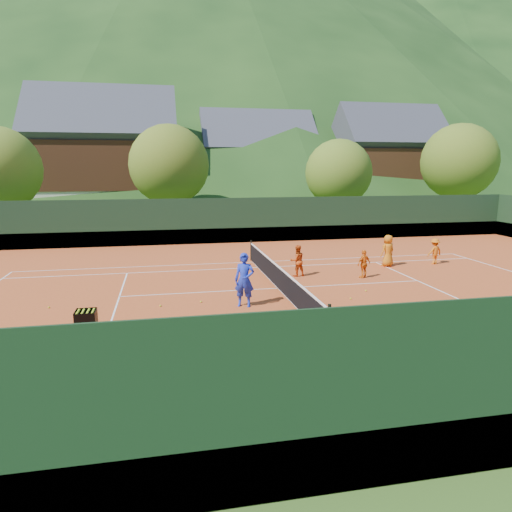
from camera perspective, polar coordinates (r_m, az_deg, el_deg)
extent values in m
plane|color=#2D4F18|center=(19.13, 2.79, -4.10)|extent=(400.00, 400.00, 0.00)
cube|color=#B6481D|center=(19.12, 2.79, -4.07)|extent=(40.00, 24.00, 0.02)
cone|color=#183512|center=(185.37, -7.29, 26.57)|extent=(280.00, 280.00, 110.00)
cone|color=#163311|center=(197.33, 19.06, 22.88)|extent=(260.00, 260.00, 95.00)
imported|color=#1C2FB9|center=(16.43, -1.46, -3.01)|extent=(0.83, 0.69, 1.96)
imported|color=#D74B13|center=(21.16, 5.17, -0.58)|extent=(0.79, 0.66, 1.45)
imported|color=orange|center=(21.33, 13.34, -0.96)|extent=(0.82, 0.58, 1.30)
imported|color=orange|center=(24.11, 16.16, 0.65)|extent=(0.91, 0.73, 1.62)
imported|color=orange|center=(25.48, 21.42, 0.55)|extent=(0.96, 0.68, 1.35)
sphere|color=#CCE325|center=(12.37, -10.95, -12.68)|extent=(0.07, 0.07, 0.07)
sphere|color=#CCE325|center=(11.52, -12.01, -14.58)|extent=(0.07, 0.07, 0.07)
sphere|color=#CCE325|center=(19.14, 13.57, -4.23)|extent=(0.07, 0.07, 0.07)
sphere|color=#CCE325|center=(16.97, -11.87, -6.11)|extent=(0.07, 0.07, 0.07)
sphere|color=#CCE325|center=(16.85, -20.15, -6.69)|extent=(0.07, 0.07, 0.07)
sphere|color=#CCE325|center=(12.71, -19.99, -12.49)|extent=(0.07, 0.07, 0.07)
sphere|color=#CCE325|center=(17.85, -2.06, -5.02)|extent=(0.07, 0.07, 0.07)
sphere|color=#CCE325|center=(12.09, 6.17, -13.10)|extent=(0.07, 0.07, 0.07)
sphere|color=#CCE325|center=(16.66, 18.14, -6.76)|extent=(0.07, 0.07, 0.07)
sphere|color=#CCE325|center=(18.04, -24.47, -5.86)|extent=(0.07, 0.07, 0.07)
sphere|color=#CCE325|center=(13.12, -29.10, -12.51)|extent=(0.07, 0.07, 0.07)
sphere|color=#CCE325|center=(15.23, -7.71, -7.96)|extent=(0.07, 0.07, 0.07)
sphere|color=#CCE325|center=(14.32, 12.20, -9.37)|extent=(0.07, 0.07, 0.07)
sphere|color=#CCE325|center=(17.71, 27.23, -6.40)|extent=(0.07, 0.07, 0.07)
sphere|color=#CCE325|center=(14.24, -12.42, -9.51)|extent=(0.07, 0.07, 0.07)
sphere|color=#CCE325|center=(15.55, -28.77, -8.88)|extent=(0.07, 0.07, 0.07)
sphere|color=#CCE325|center=(14.41, 23.61, -9.95)|extent=(0.07, 0.07, 0.07)
sphere|color=#CCE325|center=(15.59, 10.81, -7.62)|extent=(0.07, 0.07, 0.07)
sphere|color=#CCE325|center=(11.28, 13.57, -15.22)|extent=(0.07, 0.07, 0.07)
sphere|color=#CCE325|center=(15.41, -12.54, -7.90)|extent=(0.07, 0.07, 0.07)
sphere|color=#CCE325|center=(14.73, 8.64, -8.66)|extent=(0.07, 0.07, 0.07)
sphere|color=#CCE325|center=(12.69, 4.27, -11.87)|extent=(0.07, 0.07, 0.07)
sphere|color=#CCE325|center=(11.03, 7.47, -15.62)|extent=(0.07, 0.07, 0.07)
sphere|color=#CCE325|center=(13.70, -18.61, -10.67)|extent=(0.07, 0.07, 0.07)
sphere|color=#CCE325|center=(17.23, -6.90, -5.69)|extent=(0.07, 0.07, 0.07)
sphere|color=#CCE325|center=(13.60, 27.23, -11.50)|extent=(0.07, 0.07, 0.07)
sphere|color=#CCE325|center=(17.89, 11.76, -5.22)|extent=(0.07, 0.07, 0.07)
sphere|color=#CCE325|center=(17.19, 21.18, -6.42)|extent=(0.07, 0.07, 0.07)
sphere|color=#CCE325|center=(11.65, -20.84, -14.77)|extent=(0.07, 0.07, 0.07)
cube|color=silver|center=(14.12, 8.33, -9.67)|extent=(23.77, 0.06, 0.00)
cube|color=silver|center=(24.33, -0.38, -0.75)|extent=(23.77, 0.06, 0.00)
cube|color=white|center=(15.34, 6.60, -7.93)|extent=(23.77, 0.06, 0.00)
cube|color=white|center=(23.02, 0.28, -1.43)|extent=(23.77, 0.06, 0.00)
cube|color=white|center=(18.66, -16.71, -4.88)|extent=(0.06, 8.23, 0.00)
cube|color=white|center=(21.57, 19.54, -2.93)|extent=(0.06, 8.23, 0.00)
cube|color=silver|center=(19.12, 2.79, -4.03)|extent=(12.80, 0.06, 0.00)
cube|color=silver|center=(19.12, 2.79, -4.03)|extent=(0.06, 10.97, 0.00)
cube|color=black|center=(19.01, 2.80, -2.73)|extent=(0.03, 11.97, 0.90)
cube|color=white|center=(18.90, 2.82, -1.35)|extent=(0.05, 11.97, 0.06)
cylinder|color=black|center=(13.50, 9.12, -8.21)|extent=(0.10, 0.10, 1.10)
cylinder|color=black|center=(24.71, -0.60, 0.72)|extent=(0.10, 0.10, 1.10)
cube|color=black|center=(30.44, -2.74, 4.46)|extent=(40.00, 0.05, 3.00)
cube|color=#185421|center=(30.57, -2.73, 2.60)|extent=(40.40, 0.05, 1.00)
cube|color=black|center=(8.22, 24.63, -14.95)|extent=(40.00, 0.05, 3.00)
cube|color=#195926|center=(8.69, 24.07, -20.91)|extent=(40.40, 0.05, 1.00)
cylinder|color=black|center=(13.80, -21.67, -9.65)|extent=(0.02, 0.02, 0.55)
cylinder|color=black|center=(13.71, -19.37, -9.62)|extent=(0.02, 0.02, 0.55)
cylinder|color=black|center=(14.31, -21.28, -8.88)|extent=(0.02, 0.02, 0.55)
cylinder|color=black|center=(14.23, -19.08, -8.85)|extent=(0.02, 0.02, 0.55)
cube|color=black|center=(13.92, -20.43, -8.18)|extent=(0.55, 0.55, 0.02)
cube|color=black|center=(13.59, -20.67, -7.66)|extent=(0.55, 0.02, 0.45)
cube|color=black|center=(14.11, -20.32, -6.96)|extent=(0.55, 0.02, 0.45)
cube|color=black|center=(13.90, -21.62, -7.32)|extent=(0.02, 0.55, 0.45)
cube|color=black|center=(13.81, -19.35, -7.28)|extent=(0.02, 0.55, 0.45)
sphere|color=#CCE526|center=(13.64, -21.53, -6.82)|extent=(0.07, 0.07, 0.07)
sphere|color=#CCE526|center=(13.77, -21.43, -6.65)|extent=(0.07, 0.07, 0.07)
sphere|color=#CCE526|center=(13.89, -21.34, -6.48)|extent=(0.07, 0.07, 0.07)
sphere|color=#CCE526|center=(14.02, -21.25, -6.31)|extent=(0.07, 0.07, 0.07)
sphere|color=#CCE526|center=(13.61, -20.96, -6.81)|extent=(0.07, 0.07, 0.07)
sphere|color=#CCE526|center=(13.74, -20.87, -6.64)|extent=(0.07, 0.07, 0.07)
sphere|color=#CCE526|center=(13.87, -20.78, -6.47)|extent=(0.07, 0.07, 0.07)
sphere|color=#CCE526|center=(14.00, -20.69, -6.30)|extent=(0.07, 0.07, 0.07)
sphere|color=#CCE526|center=(13.59, -20.39, -6.80)|extent=(0.07, 0.07, 0.07)
sphere|color=#CCE526|center=(13.72, -20.30, -6.63)|extent=(0.07, 0.07, 0.07)
sphere|color=#CCE526|center=(13.85, -20.22, -6.46)|extent=(0.07, 0.07, 0.07)
sphere|color=#CCE526|center=(13.98, -20.14, -6.29)|extent=(0.07, 0.07, 0.07)
sphere|color=#CCE526|center=(13.57, -19.82, -6.79)|extent=(0.07, 0.07, 0.07)
sphere|color=#CCE526|center=(13.70, -19.74, -6.61)|extent=(0.07, 0.07, 0.07)
sphere|color=#CCE526|center=(13.83, -19.66, -6.45)|extent=(0.07, 0.07, 0.07)
sphere|color=#CCE526|center=(13.96, -19.58, -6.28)|extent=(0.07, 0.07, 0.07)
cube|color=beige|center=(48.33, -17.98, 6.27)|extent=(12.00, 9.00, 2.88)
cube|color=#361B0E|center=(48.20, -18.24, 10.63)|extent=(12.24, 9.18, 4.48)
cube|color=#414149|center=(48.29, -18.45, 13.99)|extent=(13.80, 9.93, 9.93)
cube|color=beige|center=(53.09, 0.07, 6.98)|extent=(11.00, 8.00, 2.52)
cube|color=#351E0E|center=(52.96, 0.07, 10.46)|extent=(11.22, 8.16, 3.92)
cube|color=#43434B|center=(53.00, 0.07, 13.23)|extent=(12.65, 8.82, 8.82)
cube|color=beige|center=(53.95, 15.79, 6.73)|extent=(10.00, 8.00, 2.70)
cube|color=#3C1F10|center=(53.83, 15.98, 10.39)|extent=(10.20, 8.16, 4.20)
cube|color=#3F3E46|center=(53.89, 16.14, 13.26)|extent=(11.50, 8.82, 8.82)
cylinder|color=#3D2518|center=(37.84, -29.05, 4.12)|extent=(0.36, 0.36, 2.70)
cylinder|color=#402919|center=(38.06, -10.59, 5.48)|extent=(0.36, 0.36, 2.88)
sphere|color=#486A1C|center=(37.90, -10.79, 11.15)|extent=(6.40, 6.40, 6.40)
cylinder|color=#412B1A|center=(39.84, 10.11, 5.47)|extent=(0.36, 0.36, 2.52)
sphere|color=#456E1D|center=(39.67, 10.27, 10.21)|extent=(5.60, 5.60, 5.60)
cylinder|color=#3D2518|center=(46.41, 23.65, 5.82)|extent=(0.36, 0.36, 3.06)
sphere|color=#446A1C|center=(46.28, 24.04, 10.75)|extent=(6.80, 6.80, 6.80)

